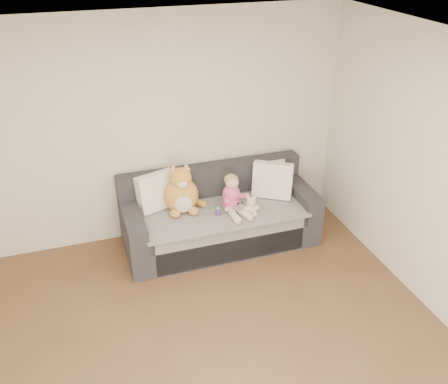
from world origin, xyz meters
name	(u,v)px	position (x,y,z in m)	size (l,w,h in m)	color
room_shell	(202,229)	(0.00, 0.42, 1.30)	(5.00, 5.00, 5.00)	brown
sofa	(219,218)	(0.66, 2.06, 0.31)	(2.20, 0.94, 0.85)	#26262B
cushion_left	(157,191)	(-0.01, 2.24, 0.68)	(0.50, 0.34, 0.43)	white
cushion_right_back	(268,175)	(1.36, 2.27, 0.66)	(0.41, 0.21, 0.38)	white
cushion_right_front	(273,180)	(1.33, 2.08, 0.68)	(0.50, 0.42, 0.43)	white
toddler	(233,196)	(0.77, 1.91, 0.66)	(0.31, 0.45, 0.44)	#C64668
plush_cat	(182,193)	(0.24, 2.10, 0.69)	(0.47, 0.40, 0.60)	#C3822B
teddy_bear	(251,207)	(0.94, 1.76, 0.57)	(0.18, 0.14, 0.23)	#C9AE8B
plush_cow	(238,207)	(0.82, 1.85, 0.54)	(0.12, 0.19, 0.15)	white
sippy_cup	(218,210)	(0.59, 1.87, 0.53)	(0.10, 0.08, 0.11)	#70348F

